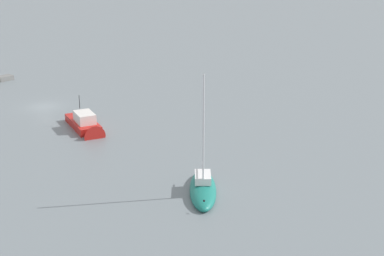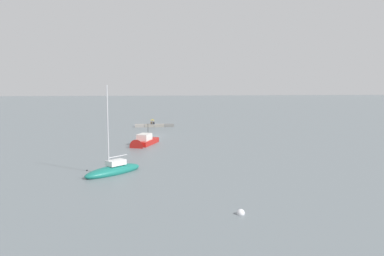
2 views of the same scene
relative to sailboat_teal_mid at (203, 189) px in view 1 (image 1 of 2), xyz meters
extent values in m
plane|color=slate|center=(-5.01, -32.38, -0.39)|extent=(500.00, 500.00, 0.00)
cube|color=slate|center=(-8.63, -48.75, -0.05)|extent=(2.30, 1.54, 0.69)
ellipsoid|color=#197266|center=(0.02, 0.02, -0.11)|extent=(7.31, 7.18, 1.37)
cube|color=white|center=(-0.27, -0.26, 0.89)|extent=(2.55, 2.53, 0.63)
cylinder|color=silver|center=(0.48, 0.46, 5.37)|extent=(0.14, 0.14, 9.59)
cylinder|color=silver|center=(-0.53, -0.51, 1.60)|extent=(2.07, 2.01, 0.10)
sphere|color=black|center=(2.65, 2.57, 0.63)|extent=(0.18, 0.18, 0.18)
cube|color=red|center=(-3.47, -21.86, -0.11)|extent=(4.63, 7.18, 1.12)
cone|color=red|center=(-2.32, -18.70, -0.11)|extent=(3.04, 3.03, 2.37)
cube|color=silver|center=(-3.19, -21.10, 1.01)|extent=(2.78, 3.43, 1.12)
cube|color=#283847|center=(-2.92, -20.34, 1.07)|extent=(1.72, 0.73, 0.79)
cylinder|color=black|center=(-3.81, -22.81, 2.36)|extent=(0.07, 0.07, 1.57)
camera|label=1|loc=(33.17, 30.44, 20.68)|focal=53.99mm
camera|label=2|loc=(-4.92, 45.73, 10.40)|focal=35.93mm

